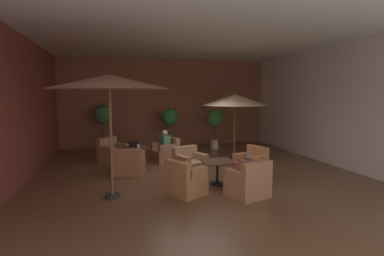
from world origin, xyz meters
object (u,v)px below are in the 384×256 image
patron_blue_shirt (165,141)px  armchair_front_right_north (190,165)px  armchair_front_left_east (166,153)px  iced_drink_cup (138,146)px  potted_tree_left_corner (169,120)px  potted_tree_mid_right (215,121)px  open_laptop (134,146)px  armchair_front_right_south (249,183)px  armchair_front_left_north (130,164)px  patio_umbrella_center_beige (109,82)px  armchair_front_left_south (113,153)px  armchair_front_right_east (185,181)px  patron_by_window (248,167)px  cafe_table_front_left (137,151)px  armchair_front_right_west (251,166)px  patio_umbrella_tall_red (235,100)px  cafe_table_front_right (217,166)px  potted_tree_mid_left (103,119)px

patron_blue_shirt → armchair_front_right_north: bearing=-77.4°
armchair_front_left_east → iced_drink_cup: size_ratio=8.92×
potted_tree_left_corner → potted_tree_mid_right: bearing=-3.9°
open_laptop → armchair_front_right_north: bearing=-46.0°
armchair_front_right_south → iced_drink_cup: armchair_front_right_south is taller
armchair_front_right_north → armchair_front_left_north: bearing=162.6°
armchair_front_right_north → potted_tree_left_corner: (0.13, 4.02, 0.94)m
armchair_front_right_north → patio_umbrella_center_beige: 3.39m
patron_blue_shirt → armchair_front_left_south: bearing=167.1°
armchair_front_left_north → armchair_front_right_east: bearing=-61.9°
patron_blue_shirt → patron_by_window: patron_blue_shirt is taller
armchair_front_left_north → armchair_front_right_north: size_ratio=0.93×
armchair_front_right_north → open_laptop: open_laptop is taller
cafe_table_front_left → patio_umbrella_center_beige: bearing=-104.4°
armchair_front_right_east → potted_tree_left_corner: 5.76m
armchair_front_right_north → patio_umbrella_center_beige: (-2.12, -1.40, 2.24)m
armchair_front_right_west → patron_blue_shirt: patron_blue_shirt is taller
armchair_front_right_west → armchair_front_right_south: bearing=-117.2°
open_laptop → patio_umbrella_tall_red: bearing=6.3°
cafe_table_front_left → potted_tree_mid_right: size_ratio=0.47×
armchair_front_left_north → iced_drink_cup: size_ratio=8.60×
potted_tree_mid_right → patio_umbrella_tall_red: bearing=-87.9°
cafe_table_front_right → open_laptop: size_ratio=2.22×
potted_tree_mid_right → patron_blue_shirt: (-2.48, -2.03, -0.47)m
potted_tree_left_corner → armchair_front_right_north: bearing=-91.8°
armchair_front_left_east → patio_umbrella_center_beige: (-1.75, -3.27, 2.23)m
patio_umbrella_tall_red → patio_umbrella_center_beige: patio_umbrella_center_beige is taller
armchair_front_left_east → potted_tree_mid_left: size_ratio=0.53×
cafe_table_front_right → patio_umbrella_center_beige: 3.32m
armchair_front_left_east → armchair_front_right_east: size_ratio=0.99×
potted_tree_mid_right → armchair_front_left_south: bearing=-158.7°
cafe_table_front_left → armchair_front_right_west: (2.92, -2.24, -0.16)m
patio_umbrella_center_beige → patron_by_window: bearing=-13.2°
patio_umbrella_tall_red → potted_tree_mid_left: patio_umbrella_tall_red is taller
armchair_front_left_east → patron_by_window: size_ratio=1.62×
armchair_front_right_north → potted_tree_mid_left: size_ratio=0.55×
armchair_front_left_east → armchair_front_right_north: armchair_front_left_east is taller
patio_umbrella_tall_red → armchair_front_left_east: bearing=-178.9°
armchair_front_right_north → open_laptop: (-1.47, 1.52, 0.36)m
armchair_front_right_east → armchair_front_right_west: bearing=24.1°
patio_umbrella_tall_red → potted_tree_mid_left: bearing=152.8°
open_laptop → cafe_table_front_right: bearing=-53.1°
cafe_table_front_left → armchair_front_left_north: size_ratio=0.81×
armchair_front_right_south → patio_umbrella_tall_red: (1.32, 4.05, 1.77)m
potted_tree_mid_left → cafe_table_front_left: bearing=-67.7°
cafe_table_front_right → potted_tree_left_corner: bearing=93.7°
armchair_front_left_north → patron_blue_shirt: patron_blue_shirt is taller
armchair_front_right_east → patron_blue_shirt: (0.10, 3.48, 0.38)m
armchair_front_right_west → iced_drink_cup: 3.60m
armchair_front_left_south → potted_tree_mid_left: potted_tree_mid_left is taller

